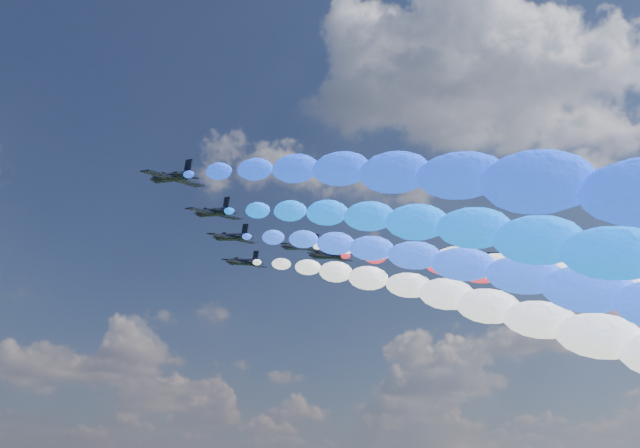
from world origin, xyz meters
TOP-DOWN VIEW (x-y plane):
  - jet_0 at (-31.93, -4.51)m, footprint 9.18×12.14m
  - trail_0 at (-31.93, -57.76)m, footprint 6.64×103.75m
  - jet_1 at (-20.09, 4.64)m, footprint 8.66×11.77m
  - trail_1 at (-20.09, -48.61)m, footprint 6.64×103.75m
  - jet_2 at (-10.98, 13.78)m, footprint 8.77×11.85m
  - trail_2 at (-10.98, -39.47)m, footprint 6.64×103.75m
  - jet_3 at (1.41, 11.14)m, footprint 8.74×11.83m
  - trail_3 at (1.41, -42.12)m, footprint 6.64×103.75m
  - jet_4 at (-0.68, 25.97)m, footprint 8.92×11.96m
  - trail_4 at (-0.68, -27.28)m, footprint 6.64×103.75m
  - jet_5 at (8.90, 12.76)m, footprint 8.59×11.71m
  - trail_5 at (8.90, -40.49)m, footprint 6.64×103.75m
  - jet_6 at (20.36, 3.99)m, footprint 8.80×11.87m
  - jet_7 at (31.54, -5.45)m, footprint 8.90×11.94m

SIDE VIEW (x-z plane):
  - trail_0 at x=-31.93m, z-range 52.86..94.18m
  - trail_1 at x=-20.09m, z-range 52.86..94.18m
  - trail_2 at x=-10.98m, z-range 52.86..94.18m
  - trail_3 at x=1.41m, z-range 52.86..94.18m
  - trail_4 at x=-0.68m, z-range 52.86..94.18m
  - trail_5 at x=8.90m, z-range 52.86..94.18m
  - jet_0 at x=-31.93m, z-range 89.45..94.34m
  - jet_1 at x=-20.09m, z-range 89.45..94.34m
  - jet_2 at x=-10.98m, z-range 89.45..94.34m
  - jet_3 at x=1.41m, z-range 89.45..94.34m
  - jet_4 at x=-0.68m, z-range 89.45..94.34m
  - jet_5 at x=8.90m, z-range 89.45..94.34m
  - jet_6 at x=20.36m, z-range 89.45..94.34m
  - jet_7 at x=31.54m, z-range 89.45..94.34m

